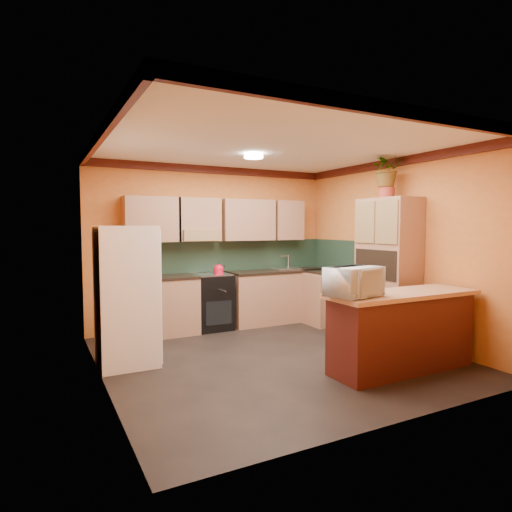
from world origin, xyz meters
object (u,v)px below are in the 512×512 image
(stove, at_px, (212,302))
(breakfast_bar, at_px, (402,333))
(pantry, at_px, (388,270))
(microwave, at_px, (354,282))
(base_cabinets_back, at_px, (246,300))
(fridge, at_px, (126,296))

(stove, relative_size, breakfast_bar, 0.51)
(stove, bearing_deg, pantry, -43.18)
(breakfast_bar, height_order, microwave, microwave)
(breakfast_bar, bearing_deg, base_cabinets_back, 101.89)
(microwave, bearing_deg, fridge, 129.12)
(base_cabinets_back, xyz_separation_m, breakfast_bar, (0.61, -2.91, 0.00))
(base_cabinets_back, relative_size, stove, 4.01)
(fridge, xyz_separation_m, breakfast_bar, (2.83, -1.69, -0.41))
(microwave, bearing_deg, base_cabinets_back, 75.55)
(base_cabinets_back, relative_size, pantry, 1.74)
(base_cabinets_back, height_order, breakfast_bar, same)
(microwave, bearing_deg, pantry, 22.30)
(fridge, relative_size, microwave, 2.88)
(fridge, height_order, breakfast_bar, fridge)
(stove, bearing_deg, microwave, -80.15)
(base_cabinets_back, height_order, stove, stove)
(base_cabinets_back, xyz_separation_m, microwave, (-0.12, -2.91, 0.65))
(pantry, bearing_deg, microwave, -145.60)
(stove, relative_size, pantry, 0.43)
(fridge, relative_size, breakfast_bar, 0.94)
(base_cabinets_back, distance_m, pantry, 2.41)
(breakfast_bar, bearing_deg, fridge, 149.22)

